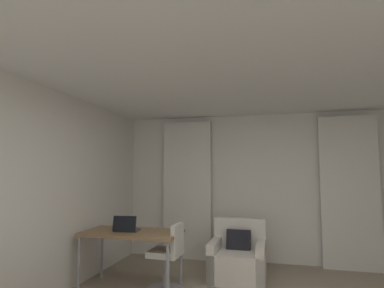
{
  "coord_description": "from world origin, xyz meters",
  "views": [
    {
      "loc": [
        0.12,
        -2.63,
        1.57
      ],
      "look_at": [
        -0.86,
        1.23,
        1.93
      ],
      "focal_mm": 28.75,
      "sensor_mm": 36.0,
      "label": 1
    }
  ],
  "objects_px": {
    "desk_chair": "(168,261)",
    "laptop": "(126,228)",
    "armchair": "(238,259)",
    "desk": "(132,236)"
  },
  "relations": [
    {
      "from": "armchair",
      "to": "desk",
      "type": "bearing_deg",
      "value": -151.64
    },
    {
      "from": "desk_chair",
      "to": "laptop",
      "type": "xyz_separation_m",
      "value": [
        -0.6,
        -0.03,
        0.41
      ]
    },
    {
      "from": "armchair",
      "to": "desk_chair",
      "type": "bearing_deg",
      "value": -139.16
    },
    {
      "from": "desk",
      "to": "desk_chair",
      "type": "relative_size",
      "value": 1.52
    },
    {
      "from": "desk_chair",
      "to": "desk",
      "type": "bearing_deg",
      "value": -179.22
    },
    {
      "from": "armchair",
      "to": "laptop",
      "type": "distance_m",
      "value": 1.71
    },
    {
      "from": "laptop",
      "to": "desk_chair",
      "type": "bearing_deg",
      "value": 3.04
    },
    {
      "from": "desk",
      "to": "desk_chair",
      "type": "bearing_deg",
      "value": 0.78
    },
    {
      "from": "desk",
      "to": "desk_chair",
      "type": "height_order",
      "value": "desk_chair"
    },
    {
      "from": "desk",
      "to": "laptop",
      "type": "height_order",
      "value": "laptop"
    }
  ]
}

